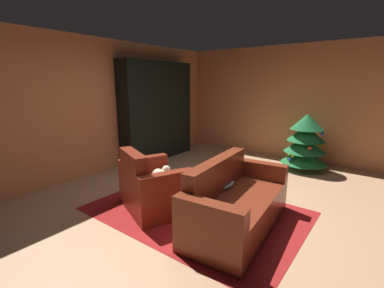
% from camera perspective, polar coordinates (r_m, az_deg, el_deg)
% --- Properties ---
extents(ground_plane, '(8.00, 8.00, 0.00)m').
position_cam_1_polar(ground_plane, '(4.17, 3.79, -12.88)').
color(ground_plane, tan).
extents(wall_back, '(5.47, 0.06, 2.68)m').
position_cam_1_polar(wall_back, '(6.84, 19.81, 8.23)').
color(wall_back, '#D27F4F').
rests_on(wall_back, ground).
extents(wall_left, '(0.06, 6.79, 2.68)m').
position_cam_1_polar(wall_left, '(5.72, -19.48, 7.45)').
color(wall_left, '#D27F4F').
rests_on(wall_left, ground).
extents(area_rug, '(2.94, 2.05, 0.01)m').
position_cam_1_polar(area_rug, '(4.00, 0.87, -14.02)').
color(area_rug, maroon).
rests_on(area_rug, ground).
extents(bookshelf_unit, '(0.38, 2.07, 2.30)m').
position_cam_1_polar(bookshelf_unit, '(6.56, -6.35, 6.91)').
color(bookshelf_unit, black).
rests_on(bookshelf_unit, ground).
extents(armchair_red, '(1.23, 1.10, 0.90)m').
position_cam_1_polar(armchair_red, '(3.97, -8.50, -9.38)').
color(armchair_red, maroon).
rests_on(armchair_red, ground).
extents(couch_red, '(0.96, 1.84, 0.86)m').
position_cam_1_polar(couch_red, '(3.54, 9.23, -12.57)').
color(couch_red, maroon).
rests_on(couch_red, ground).
extents(coffee_table, '(0.66, 0.66, 0.47)m').
position_cam_1_polar(coffee_table, '(3.84, 3.96, -8.44)').
color(coffee_table, black).
rests_on(coffee_table, ground).
extents(book_stack_on_table, '(0.24, 0.18, 0.13)m').
position_cam_1_polar(book_stack_on_table, '(3.86, 3.93, -6.54)').
color(book_stack_on_table, '#264C91').
rests_on(book_stack_on_table, coffee_table).
extents(bottle_on_table, '(0.06, 0.06, 0.32)m').
position_cam_1_polar(bottle_on_table, '(3.87, 6.32, -5.55)').
color(bottle_on_table, '#0F6228').
rests_on(bottle_on_table, coffee_table).
extents(decorated_tree, '(0.93, 0.93, 1.19)m').
position_cam_1_polar(decorated_tree, '(6.08, 23.04, 0.39)').
color(decorated_tree, brown).
rests_on(decorated_tree, ground).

